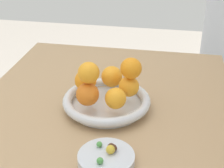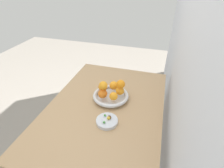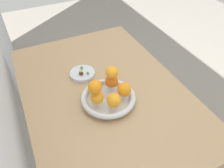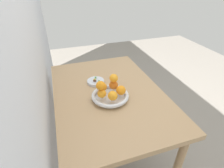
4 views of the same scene
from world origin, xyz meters
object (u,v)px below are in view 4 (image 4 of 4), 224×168
orange_5 (101,86)px  candy_ball_1 (99,81)px  orange_6 (114,78)px  candy_ball_4 (95,80)px  orange_0 (114,85)px  candy_ball_2 (96,78)px  candy_ball_0 (94,81)px  orange_2 (102,93)px  candy_ball_3 (95,81)px  orange_3 (113,96)px  fruit_bowl (110,96)px  dining_table (108,101)px  orange_1 (103,87)px  orange_4 (121,90)px  candy_dish (96,82)px

orange_5 → candy_ball_1: orange_5 is taller
orange_6 → candy_ball_4: (0.18, 0.09, -0.10)m
orange_0 → candy_ball_2: orange_0 is taller
candy_ball_0 → orange_2: bearing=179.2°
orange_0 → candy_ball_4: bearing=29.1°
orange_0 → candy_ball_3: size_ratio=3.45×
candy_ball_1 → orange_3: bearing=-175.7°
fruit_bowl → dining_table: bearing=-7.9°
orange_1 → candy_ball_1: size_ratio=4.09×
fruit_bowl → candy_ball_1: 0.21m
orange_0 → candy_ball_0: (0.16, 0.10, -0.04)m
orange_3 → dining_table: bearing=-5.8°
candy_ball_0 → candy_ball_4: size_ratio=0.86×
dining_table → orange_4: orange_4 is taller
candy_ball_3 → dining_table: bearing=-152.1°
orange_0 → orange_3: 0.12m
candy_ball_1 → orange_2: bearing=170.2°
candy_ball_1 → candy_ball_3: size_ratio=0.77×
candy_ball_3 → candy_ball_4: size_ratio=0.87×
candy_ball_2 → candy_ball_0: bearing=155.2°
fruit_bowl → candy_ball_0: size_ratio=13.89×
orange_0 → candy_ball_4: (0.17, 0.10, -0.04)m
orange_5 → candy_ball_1: 0.24m
orange_4 → candy_ball_4: bearing=25.8°
orange_4 → candy_ball_1: 0.25m
dining_table → orange_5: orange_5 is taller
fruit_bowl → candy_ball_0: (0.21, 0.06, 0.01)m
dining_table → orange_5: 0.25m
orange_2 → orange_6: size_ratio=1.00×
dining_table → candy_dish: size_ratio=8.37×
candy_dish → candy_ball_2: size_ratio=8.56×
orange_0 → orange_6: (-0.01, 0.00, 0.06)m
orange_1 → orange_2: orange_2 is taller
candy_dish → dining_table: bearing=-158.2°
orange_0 → orange_1: (0.00, 0.08, -0.00)m
orange_4 → candy_ball_0: orange_4 is taller
orange_2 → candy_ball_3: 0.23m
dining_table → candy_ball_1: candy_ball_1 is taller
orange_1 → candy_ball_0: 0.17m
orange_6 → candy_ball_3: bearing=28.5°
fruit_bowl → candy_ball_0: 0.22m
orange_4 → candy_ball_1: bearing=21.5°
orange_6 → orange_1: bearing=80.5°
candy_dish → candy_ball_0: (-0.02, 0.01, 0.02)m
candy_ball_4 → orange_3: bearing=-170.1°
orange_1 → candy_ball_4: 0.17m
orange_1 → candy_ball_0: (0.16, 0.02, -0.04)m
candy_ball_0 → candy_ball_2: (0.05, -0.02, -0.00)m
orange_0 → orange_5: (-0.06, 0.11, 0.06)m
candy_ball_4 → candy_ball_3: bearing=-178.1°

